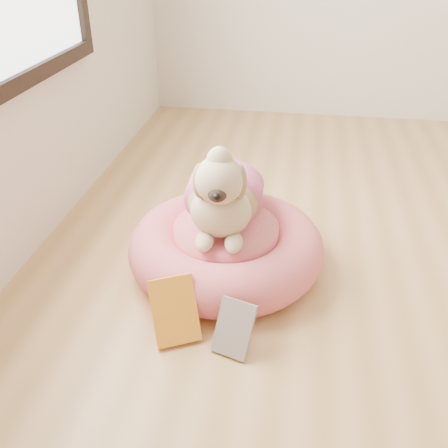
# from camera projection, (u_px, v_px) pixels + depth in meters

# --- Properties ---
(pet_bed) EXTENTS (0.74, 0.74, 0.19)m
(pet_bed) POSITION_uv_depth(u_px,v_px,m) (226.00, 247.00, 1.91)
(pet_bed) COLOR #D3525D
(pet_bed) RESTS_ON floor
(dog) EXTENTS (0.38, 0.53, 0.37)m
(dog) POSITION_uv_depth(u_px,v_px,m) (223.00, 179.00, 1.77)
(dog) COLOR brown
(dog) RESTS_ON pet_bed
(book_yellow) EXTENTS (0.19, 0.18, 0.20)m
(book_yellow) POSITION_uv_depth(u_px,v_px,m) (175.00, 310.00, 1.59)
(book_yellow) COLOR yellow
(book_yellow) RESTS_ON floor
(book_white) EXTENTS (0.14, 0.13, 0.16)m
(book_white) POSITION_uv_depth(u_px,v_px,m) (234.00, 328.00, 1.55)
(book_white) COLOR white
(book_white) RESTS_ON floor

